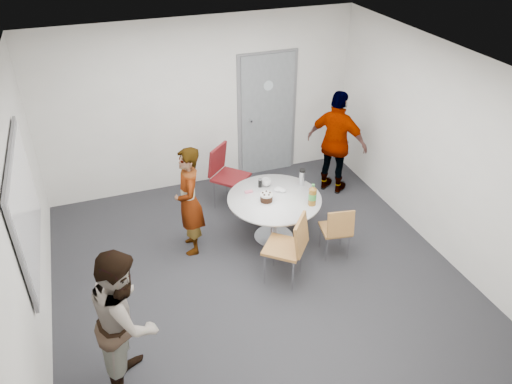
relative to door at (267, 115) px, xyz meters
name	(u,v)px	position (x,y,z in m)	size (l,w,h in m)	color
floor	(255,272)	(-1.10, -2.48, -1.03)	(5.00, 5.00, 0.00)	#242428
ceiling	(255,68)	(-1.10, -2.48, 1.67)	(5.00, 5.00, 0.00)	silver
wall_back	(201,105)	(-1.10, 0.02, 0.32)	(5.00, 5.00, 0.00)	silver
wall_left	(23,226)	(-3.60, -2.48, 0.32)	(5.00, 5.00, 0.00)	silver
wall_right	(436,149)	(1.40, -2.48, 0.32)	(5.00, 5.00, 0.00)	silver
wall_front	(367,342)	(-1.10, -4.98, 0.32)	(5.00, 5.00, 0.00)	silver
door	(267,115)	(0.00, 0.00, 0.00)	(1.02, 0.17, 2.12)	slate
whiteboard	(25,206)	(-3.56, -2.28, 0.42)	(0.04, 1.90, 1.25)	slate
table	(276,202)	(-0.58, -1.87, -0.44)	(1.28, 1.28, 0.98)	silver
chair_near_left	(291,243)	(-0.73, -2.76, -0.45)	(0.66, 0.65, 0.94)	#915D2C
chair_near_right	(338,228)	(0.02, -2.55, -0.56)	(0.43, 0.46, 0.78)	#915D2C
chair_far	(225,170)	(-0.99, -0.81, -0.42)	(0.68, 0.68, 0.98)	#5C1215
person_main	(189,202)	(-1.74, -1.72, -0.26)	(0.56, 0.37, 1.53)	#A5C6EA
person_left	(126,319)	(-2.79, -3.56, -0.23)	(0.78, 0.61, 1.60)	white
person_right	(337,143)	(0.79, -0.99, -0.18)	(0.99, 0.41, 1.69)	black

